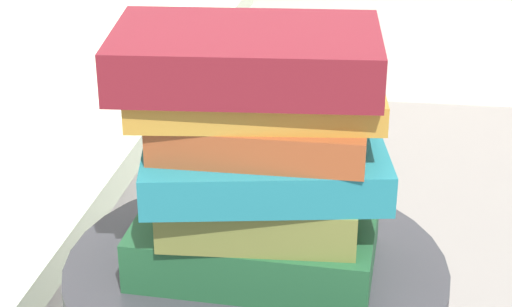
{
  "coord_description": "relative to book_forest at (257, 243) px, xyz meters",
  "views": [
    {
      "loc": [
        0.12,
        -0.93,
        1.17
      ],
      "look_at": [
        0.0,
        0.0,
        0.72
      ],
      "focal_mm": 62.85,
      "sensor_mm": 36.0,
      "label": 1
    }
  ],
  "objects": [
    {
      "name": "book_olive",
      "position": [
        0.0,
        -0.01,
        0.06
      ],
      "size": [
        0.23,
        0.17,
        0.05
      ],
      "primitive_type": "cube",
      "rotation": [
        0.0,
        0.0,
        0.04
      ],
      "color": "olive",
      "rests_on": "book_forest"
    },
    {
      "name": "book_ochre",
      "position": [
        -0.0,
        0.01,
        0.19
      ],
      "size": [
        0.29,
        0.2,
        0.03
      ],
      "primitive_type": "cube",
      "rotation": [
        0.0,
        0.0,
        0.1
      ],
      "color": "#B7842D",
      "rests_on": "book_rust"
    },
    {
      "name": "book_maroon",
      "position": [
        -0.01,
        -0.0,
        0.24
      ],
      "size": [
        0.3,
        0.19,
        0.06
      ],
      "primitive_type": "cube",
      "rotation": [
        0.0,
        0.0,
        0.07
      ],
      "color": "maroon",
      "rests_on": "book_ochre"
    },
    {
      "name": "book_teal",
      "position": [
        0.01,
        0.01,
        0.11
      ],
      "size": [
        0.3,
        0.24,
        0.05
      ],
      "primitive_type": "cube",
      "rotation": [
        0.0,
        0.0,
        0.16
      ],
      "color": "#1E727F",
      "rests_on": "book_olive"
    },
    {
      "name": "book_forest",
      "position": [
        0.0,
        0.0,
        0.0
      ],
      "size": [
        0.3,
        0.2,
        0.06
      ],
      "primitive_type": "cube",
      "rotation": [
        0.0,
        0.0,
        -0.06
      ],
      "color": "#1E512D",
      "rests_on": "side_table"
    },
    {
      "name": "book_rust",
      "position": [
        0.01,
        -0.0,
        0.15
      ],
      "size": [
        0.24,
        0.16,
        0.04
      ],
      "primitive_type": "cube",
      "rotation": [
        0.0,
        0.0,
        -0.01
      ],
      "color": "#994723",
      "rests_on": "book_teal"
    }
  ]
}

